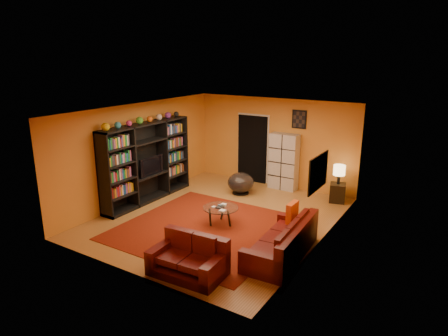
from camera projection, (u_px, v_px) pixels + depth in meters
The scene contains 20 objects.
floor at pixel (219, 217), 9.68m from camera, with size 6.00×6.00×0.00m, color olive.
ceiling at pixel (219, 110), 8.96m from camera, with size 6.00×6.00×0.00m, color white.
wall_back at pixel (274, 142), 11.76m from camera, with size 6.00×6.00×0.00m, color orange.
wall_front at pixel (125, 205), 6.88m from camera, with size 6.00×6.00×0.00m, color orange.
wall_left at pixel (140, 152), 10.60m from camera, with size 6.00×6.00×0.00m, color orange.
wall_right at pixel (323, 183), 8.04m from camera, with size 6.00×6.00×0.00m, color orange.
rug at pixel (206, 228), 9.06m from camera, with size 3.60×3.60×0.01m, color #59150A.
doorway at pixel (252, 149), 12.17m from camera, with size 0.95×0.10×2.04m, color black.
wall_art_right at pixel (318, 173), 7.73m from camera, with size 0.03×1.00×0.70m, color black.
wall_art_back at pixel (299, 119), 11.16m from camera, with size 0.42×0.03×0.52m, color black.
entertainment_unit at pixel (147, 162), 10.55m from camera, with size 0.45×3.00×2.10m, color black.
tv at pixel (149, 165), 10.56m from camera, with size 0.11×0.86×0.50m, color black.
sofa at pixel (285, 243), 7.73m from camera, with size 0.97×2.13×0.85m.
loveseat at pixel (190, 258), 7.15m from camera, with size 1.36×0.86×0.85m.
throw_pillow at pixel (292, 212), 8.34m from camera, with size 0.12×0.42×0.42m, color #F55A1B.
coffee_table at pixel (221, 209), 9.18m from camera, with size 0.82×0.82×0.41m.
storage_cabinet at pixel (284, 162), 11.52m from camera, with size 0.82×0.36×1.63m, color #BAB4AC.
bowl_chair at pixel (241, 183), 11.24m from camera, with size 0.74×0.74×0.60m.
side_table at pixel (337, 193), 10.63m from camera, with size 0.40×0.40×0.50m, color black.
table_lamp at pixel (339, 171), 10.46m from camera, with size 0.31×0.31×0.51m.
Camera 1 is at (4.87, -7.54, 3.82)m, focal length 32.00 mm.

